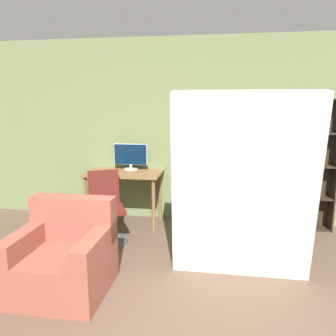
% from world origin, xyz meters
% --- Properties ---
extents(wall_back, '(8.00, 0.06, 2.70)m').
position_xyz_m(wall_back, '(0.00, 2.84, 1.35)').
color(wall_back, '#6B7A4C').
rests_on(wall_back, ground).
extents(desk, '(1.10, 0.63, 0.78)m').
position_xyz_m(desk, '(-1.22, 2.50, 0.66)').
color(desk, brown).
rests_on(desk, ground).
extents(monitor, '(0.51, 0.21, 0.40)m').
position_xyz_m(monitor, '(-1.16, 2.69, 0.99)').
color(monitor, '#B7B7BC').
rests_on(monitor, desk).
extents(office_chair, '(0.59, 0.59, 0.91)m').
position_xyz_m(office_chair, '(-1.27, 1.84, 0.36)').
color(office_chair, '#4C4C51').
rests_on(office_chair, ground).
extents(bookshelf, '(0.77, 0.26, 1.82)m').
position_xyz_m(bookshelf, '(1.25, 2.71, 0.86)').
color(bookshelf, '#2D2319').
rests_on(bookshelf, ground).
extents(mattress_near, '(1.39, 0.41, 1.89)m').
position_xyz_m(mattress_near, '(0.39, 1.18, 0.94)').
color(mattress_near, silver).
rests_on(mattress_near, ground).
extents(armchair, '(0.85, 0.80, 0.85)m').
position_xyz_m(armchair, '(-1.29, 0.70, 0.32)').
color(armchair, '#934C3D').
rests_on(armchair, ground).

